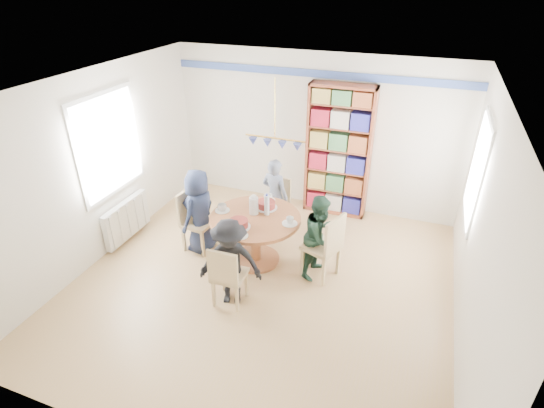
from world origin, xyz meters
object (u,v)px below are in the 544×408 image
at_px(dining_table, 255,228).
at_px(person_right, 321,236).
at_px(person_left, 199,211).
at_px(bookshelf, 338,153).
at_px(radiator, 127,220).
at_px(chair_near, 227,274).
at_px(person_far, 275,196).
at_px(chair_far, 277,201).
at_px(chair_left, 194,217).
at_px(chair_right, 327,244).
at_px(person_near, 230,263).

relative_size(dining_table, person_right, 1.06).
height_order(person_left, person_right, person_left).
bearing_deg(bookshelf, radiator, -144.74).
xyz_separation_m(chair_near, person_left, (-0.93, 1.02, 0.17)).
distance_m(radiator, person_left, 1.28).
height_order(person_right, person_far, person_far).
bearing_deg(chair_far, person_far, -90.17).
distance_m(chair_left, chair_right, 2.07).
relative_size(dining_table, person_left, 0.99).
xyz_separation_m(radiator, chair_far, (2.11, 1.17, 0.14)).
relative_size(chair_near, bookshelf, 0.40).
xyz_separation_m(chair_left, chair_near, (1.05, -1.02, -0.03)).
bearing_deg(chair_far, bookshelf, 48.25).
xyz_separation_m(chair_left, person_left, (0.11, 0.00, 0.13)).
distance_m(chair_far, chair_near, 2.01).
bearing_deg(radiator, person_right, 3.99).
relative_size(radiator, person_left, 0.76).
relative_size(chair_far, person_right, 0.72).
relative_size(radiator, bookshelf, 0.44).
distance_m(chair_near, person_far, 1.92).
relative_size(person_far, person_near, 1.04).
height_order(chair_left, person_left, person_left).
bearing_deg(person_near, chair_right, 24.76).
relative_size(chair_far, person_left, 0.67).
xyz_separation_m(radiator, person_far, (2.11, 1.07, 0.28)).
xyz_separation_m(radiator, chair_near, (2.17, -0.85, 0.14)).
bearing_deg(chair_near, person_right, 49.19).
distance_m(chair_left, person_far, 1.33).
distance_m(chair_left, person_left, 0.17).
distance_m(chair_left, chair_near, 1.46).
bearing_deg(dining_table, bookshelf, 68.20).
xyz_separation_m(chair_far, person_far, (-0.00, -0.10, 0.14)).
bearing_deg(bookshelf, person_left, -131.49).
height_order(person_near, bookshelf, bookshelf).
bearing_deg(dining_table, person_right, 2.86).
height_order(chair_right, person_near, person_near).
xyz_separation_m(chair_left, chair_right, (2.07, -0.03, 0.02)).
height_order(dining_table, chair_right, chair_right).
height_order(chair_left, bookshelf, bookshelf).
bearing_deg(person_far, chair_far, -77.54).
bearing_deg(person_right, chair_near, 154.53).
distance_m(person_right, bookshelf, 1.90).
relative_size(person_right, bookshelf, 0.54).
bearing_deg(dining_table, person_near, -87.53).
bearing_deg(person_far, person_near, 104.89).
distance_m(chair_near, person_near, 0.15).
bearing_deg(chair_near, dining_table, 91.74).
distance_m(chair_right, person_near, 1.36).
bearing_deg(dining_table, radiator, -175.51).
xyz_separation_m(person_left, person_far, (0.87, 0.90, -0.03)).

